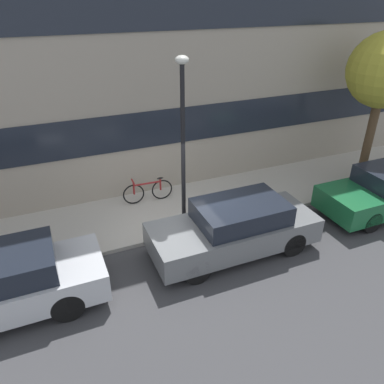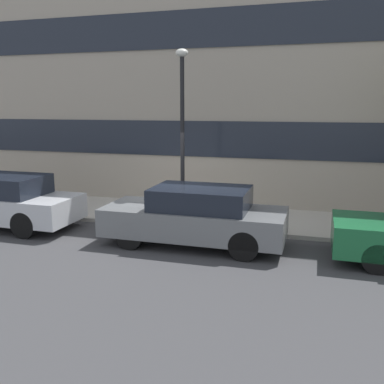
# 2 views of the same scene
# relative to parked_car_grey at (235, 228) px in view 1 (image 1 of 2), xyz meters

# --- Properties ---
(ground_plane) EXTENTS (56.00, 56.00, 0.00)m
(ground_plane) POSITION_rel_parked_car_grey_xyz_m (-1.08, 1.05, -0.68)
(ground_plane) COLOR #38383A
(sidewalk_strip) EXTENTS (28.00, 2.66, 0.11)m
(sidewalk_strip) POSITION_rel_parked_car_grey_xyz_m (-1.08, 2.38, -0.63)
(sidewalk_strip) COLOR #A8A399
(sidewalk_strip) RESTS_ON ground_plane
(rowhouse_facade) EXTENTS (28.00, 1.02, 9.85)m
(rowhouse_facade) POSITION_rel_parked_car_grey_xyz_m (-1.08, 4.15, 4.25)
(rowhouse_facade) COLOR gray
(rowhouse_facade) RESTS_ON ground_plane
(parked_car_grey) EXTENTS (4.18, 1.64, 1.36)m
(parked_car_grey) POSITION_rel_parked_car_grey_xyz_m (0.00, 0.00, 0.00)
(parked_car_grey) COLOR slate
(parked_car_grey) RESTS_ON ground_plane
(bicycle) EXTENTS (1.53, 0.44, 0.75)m
(bicycle) POSITION_rel_parked_car_grey_xyz_m (-1.33, 3.05, -0.20)
(bicycle) COLOR black
(bicycle) RESTS_ON sidewalk_strip
(lamp_post) EXTENTS (0.32, 0.32, 4.47)m
(lamp_post) POSITION_rel_parked_car_grey_xyz_m (-0.78, 1.47, 2.19)
(lamp_post) COLOR black
(lamp_post) RESTS_ON sidewalk_strip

